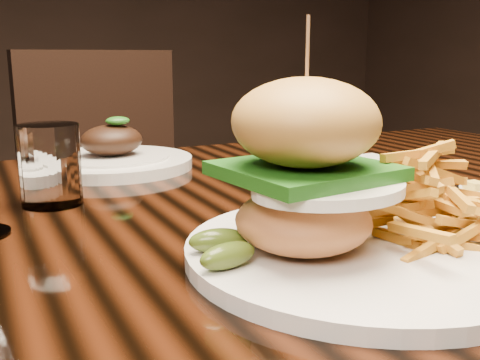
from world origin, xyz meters
name	(u,v)px	position (x,y,z in m)	size (l,w,h in m)	color
dining_table	(238,258)	(0.00, 0.00, 0.67)	(1.60, 0.90, 0.75)	black
burger_plate	(362,198)	(0.01, -0.24, 0.81)	(0.33, 0.33, 0.22)	silver
side_saucer	(469,193)	(0.29, -0.11, 0.76)	(0.13, 0.13, 0.02)	silver
ramekin	(368,172)	(0.22, 0.01, 0.77)	(0.08, 0.08, 0.04)	silver
water_tumbler	(50,165)	(-0.22, 0.09, 0.80)	(0.08, 0.08, 0.10)	white
far_dish	(112,158)	(-0.09, 0.29, 0.77)	(0.27, 0.27, 0.09)	silver
chair_far	(117,200)	(0.06, 0.89, 0.54)	(0.51, 0.52, 0.95)	black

